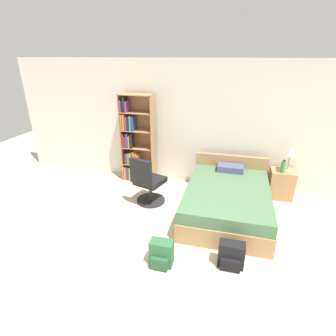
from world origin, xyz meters
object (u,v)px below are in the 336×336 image
at_px(office_chair, 148,183).
at_px(nightstand, 281,184).
at_px(backpack_black, 231,255).
at_px(backpack_green, 161,254).
at_px(bookshelf, 134,141).
at_px(table_lamp, 291,153).
at_px(water_bottle, 283,167).
at_px(bed, 227,199).

distance_m(office_chair, nightstand, 2.66).
xyz_separation_m(backpack_black, backpack_green, (-0.91, -0.21, 0.00)).
relative_size(bookshelf, nightstand, 3.34).
bearing_deg(backpack_black, office_chair, 141.59).
distance_m(table_lamp, water_bottle, 0.30).
height_order(office_chair, table_lamp, table_lamp).
distance_m(bookshelf, table_lamp, 3.17).
bearing_deg(backpack_green, nightstand, 53.36).
relative_size(bed, water_bottle, 7.88).
bearing_deg(water_bottle, backpack_green, -127.14).
relative_size(bed, backpack_black, 5.50).
height_order(bookshelf, backpack_black, bookshelf).
xyz_separation_m(nightstand, backpack_black, (-0.88, -2.20, -0.11)).
xyz_separation_m(office_chair, nightstand, (2.49, 0.93, -0.15)).
xyz_separation_m(water_bottle, backpack_green, (-1.75, -2.32, -0.52)).
bearing_deg(office_chair, backpack_green, -64.98).
relative_size(nightstand, table_lamp, 1.15).
distance_m(bed, backpack_green, 1.73).
relative_size(bookshelf, backpack_green, 5.13).
distance_m(office_chair, backpack_black, 2.07).
bearing_deg(bookshelf, office_chair, -56.83).
height_order(bookshelf, water_bottle, bookshelf).
height_order(table_lamp, water_bottle, table_lamp).
relative_size(office_chair, backpack_green, 2.60).
bearing_deg(bed, table_lamp, 39.19).
bearing_deg(backpack_black, backpack_green, -166.85).
distance_m(table_lamp, backpack_black, 2.52).
bearing_deg(bed, bookshelf, 156.81).
bearing_deg(backpack_green, bed, 63.04).
bearing_deg(table_lamp, backpack_black, -113.20).
bearing_deg(water_bottle, table_lamp, 43.82).
distance_m(bookshelf, backpack_black, 3.23).
bearing_deg(nightstand, backpack_green, -126.64).
relative_size(table_lamp, backpack_green, 1.34).
height_order(water_bottle, backpack_black, water_bottle).
bearing_deg(office_chair, bookshelf, 123.17).
height_order(bookshelf, bed, bookshelf).
xyz_separation_m(office_chair, water_bottle, (2.45, 0.83, 0.26)).
height_order(bookshelf, office_chair, bookshelf).
xyz_separation_m(office_chair, backpack_green, (0.70, -1.49, -0.26)).
bearing_deg(water_bottle, office_chair, -161.36).
height_order(backpack_black, backpack_green, backpack_green).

